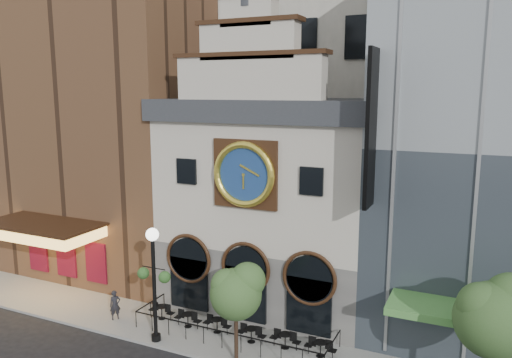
{
  "coord_description": "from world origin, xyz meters",
  "views": [
    {
      "loc": [
        11.25,
        -18.95,
        12.81
      ],
      "look_at": [
        -0.36,
        6.0,
        7.93
      ],
      "focal_mm": 35.0,
      "sensor_mm": 36.0,
      "label": 1
    }
  ],
  "objects_px": {
    "bistro_1": "(188,319)",
    "pedestrian": "(115,305)",
    "bistro_0": "(162,311)",
    "lamppost": "(154,272)",
    "bistro_5": "(320,348)",
    "bistro_2": "(217,324)",
    "bistro_3": "(251,334)",
    "tree_right": "(495,314)",
    "bistro_4": "(285,339)",
    "tree_left": "(237,290)"
  },
  "relations": [
    {
      "from": "bistro_1",
      "to": "pedestrian",
      "type": "bearing_deg",
      "value": -167.76
    },
    {
      "from": "bistro_0",
      "to": "lamppost",
      "type": "xyz_separation_m",
      "value": [
        1.19,
        -2.16,
        3.23
      ]
    },
    {
      "from": "pedestrian",
      "to": "bistro_5",
      "type": "bearing_deg",
      "value": -49.14
    },
    {
      "from": "bistro_2",
      "to": "bistro_5",
      "type": "distance_m",
      "value": 5.72
    },
    {
      "from": "bistro_3",
      "to": "pedestrian",
      "type": "xyz_separation_m",
      "value": [
        -8.04,
        -0.86,
        0.37
      ]
    },
    {
      "from": "lamppost",
      "to": "tree_right",
      "type": "height_order",
      "value": "lamppost"
    },
    {
      "from": "bistro_4",
      "to": "lamppost",
      "type": "xyz_separation_m",
      "value": [
        -6.31,
        -2.07,
        3.23
      ]
    },
    {
      "from": "tree_left",
      "to": "lamppost",
      "type": "bearing_deg",
      "value": 179.9
    },
    {
      "from": "bistro_0",
      "to": "lamppost",
      "type": "height_order",
      "value": "lamppost"
    },
    {
      "from": "bistro_0",
      "to": "bistro_5",
      "type": "relative_size",
      "value": 1.0
    },
    {
      "from": "bistro_3",
      "to": "bistro_2",
      "type": "bearing_deg",
      "value": 175.08
    },
    {
      "from": "bistro_1",
      "to": "tree_left",
      "type": "relative_size",
      "value": 0.32
    },
    {
      "from": "bistro_5",
      "to": "tree_right",
      "type": "distance_m",
      "value": 8.42
    },
    {
      "from": "bistro_2",
      "to": "bistro_3",
      "type": "height_order",
      "value": "same"
    },
    {
      "from": "bistro_2",
      "to": "tree_left",
      "type": "xyz_separation_m",
      "value": [
        2.27,
        -2.08,
        3.1
      ]
    },
    {
      "from": "bistro_0",
      "to": "pedestrian",
      "type": "height_order",
      "value": "pedestrian"
    },
    {
      "from": "lamppost",
      "to": "bistro_3",
      "type": "bearing_deg",
      "value": 22.81
    },
    {
      "from": "pedestrian",
      "to": "tree_left",
      "type": "bearing_deg",
      "value": -61.31
    },
    {
      "from": "bistro_2",
      "to": "bistro_0",
      "type": "bearing_deg",
      "value": 178.62
    },
    {
      "from": "bistro_2",
      "to": "lamppost",
      "type": "relative_size",
      "value": 0.26
    },
    {
      "from": "bistro_3",
      "to": "tree_right",
      "type": "bearing_deg",
      "value": -7.43
    },
    {
      "from": "bistro_5",
      "to": "lamppost",
      "type": "xyz_separation_m",
      "value": [
        -8.14,
        -2.04,
        3.23
      ]
    },
    {
      "from": "bistro_5",
      "to": "pedestrian",
      "type": "height_order",
      "value": "pedestrian"
    },
    {
      "from": "bistro_1",
      "to": "bistro_3",
      "type": "height_order",
      "value": "same"
    },
    {
      "from": "bistro_2",
      "to": "lamppost",
      "type": "xyz_separation_m",
      "value": [
        -2.42,
        -2.07,
        3.23
      ]
    },
    {
      "from": "bistro_4",
      "to": "tree_right",
      "type": "distance_m",
      "value": 10.06
    },
    {
      "from": "bistro_3",
      "to": "tree_left",
      "type": "relative_size",
      "value": 0.32
    },
    {
      "from": "bistro_5",
      "to": "tree_right",
      "type": "relative_size",
      "value": 0.27
    },
    {
      "from": "tree_left",
      "to": "bistro_3",
      "type": "bearing_deg",
      "value": 95.42
    },
    {
      "from": "bistro_3",
      "to": "bistro_5",
      "type": "height_order",
      "value": "same"
    },
    {
      "from": "bistro_3",
      "to": "bistro_1",
      "type": "bearing_deg",
      "value": 179.16
    },
    {
      "from": "bistro_2",
      "to": "pedestrian",
      "type": "relative_size",
      "value": 0.95
    },
    {
      "from": "bistro_0",
      "to": "bistro_3",
      "type": "height_order",
      "value": "same"
    },
    {
      "from": "pedestrian",
      "to": "bistro_0",
      "type": "bearing_deg",
      "value": -28.39
    },
    {
      "from": "bistro_5",
      "to": "lamppost",
      "type": "relative_size",
      "value": 0.26
    },
    {
      "from": "bistro_5",
      "to": "pedestrian",
      "type": "distance_m",
      "value": 11.72
    },
    {
      "from": "bistro_4",
      "to": "tree_left",
      "type": "distance_m",
      "value": 4.07
    },
    {
      "from": "pedestrian",
      "to": "tree_right",
      "type": "xyz_separation_m",
      "value": [
        18.98,
        -0.57,
        3.49
      ]
    },
    {
      "from": "pedestrian",
      "to": "lamppost",
      "type": "height_order",
      "value": "lamppost"
    },
    {
      "from": "bistro_4",
      "to": "bistro_5",
      "type": "xyz_separation_m",
      "value": [
        1.84,
        -0.03,
        0.0
      ]
    },
    {
      "from": "bistro_1",
      "to": "pedestrian",
      "type": "distance_m",
      "value": 4.32
    },
    {
      "from": "bistro_4",
      "to": "tree_left",
      "type": "relative_size",
      "value": 0.32
    },
    {
      "from": "bistro_1",
      "to": "tree_right",
      "type": "distance_m",
      "value": 15.35
    },
    {
      "from": "pedestrian",
      "to": "tree_left",
      "type": "distance_m",
      "value": 8.73
    },
    {
      "from": "pedestrian",
      "to": "tree_right",
      "type": "height_order",
      "value": "tree_right"
    },
    {
      "from": "bistro_0",
      "to": "bistro_2",
      "type": "xyz_separation_m",
      "value": [
        3.61,
        -0.09,
        0.0
      ]
    },
    {
      "from": "bistro_5",
      "to": "bistro_1",
      "type": "bearing_deg",
      "value": -179.31
    },
    {
      "from": "bistro_5",
      "to": "tree_left",
      "type": "height_order",
      "value": "tree_left"
    },
    {
      "from": "bistro_2",
      "to": "bistro_3",
      "type": "bearing_deg",
      "value": -4.92
    },
    {
      "from": "bistro_2",
      "to": "lamppost",
      "type": "height_order",
      "value": "lamppost"
    }
  ]
}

